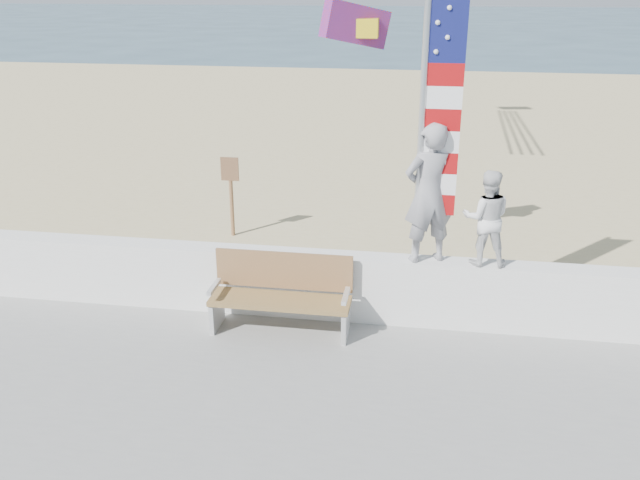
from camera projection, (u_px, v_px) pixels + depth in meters
The scene contains 9 objects.
ground at pixel (277, 411), 7.49m from camera, with size 220.00×220.00×0.00m, color #2E4D5D.
sand at pixel (360, 181), 15.76m from camera, with size 90.00×40.00×0.08m, color #C5B483.
seawall at pixel (308, 284), 9.10m from camera, with size 30.00×0.35×0.90m, color white.
adult at pixel (429, 194), 8.39m from camera, with size 0.65×0.43×1.79m, color gray.
child at pixel (486, 218), 8.39m from camera, with size 0.60×0.46×1.23m, color silver.
bench at pixel (281, 293), 8.70m from camera, with size 1.80×0.57×1.00m.
flag at pixel (433, 111), 8.02m from camera, with size 0.50×0.08×3.50m.
parafoil_kite at pixel (357, 25), 9.59m from camera, with size 1.01×0.78×0.71m.
sign at pixel (231, 190), 12.03m from camera, with size 0.32×0.07×1.46m.
Camera 1 is at (1.46, -6.14, 4.49)m, focal length 38.00 mm.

